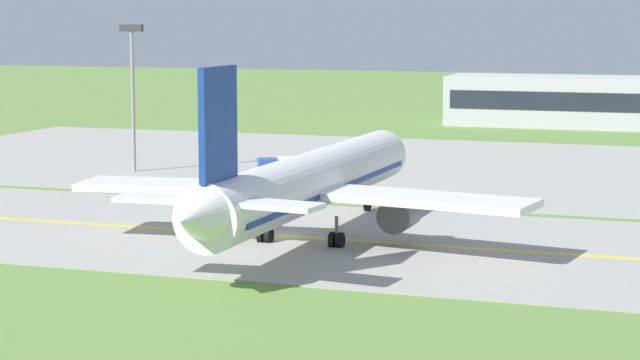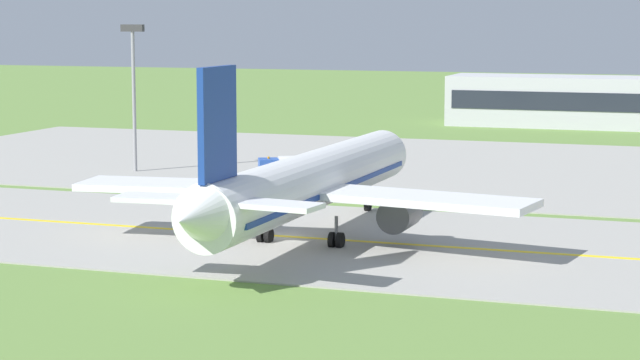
# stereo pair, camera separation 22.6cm
# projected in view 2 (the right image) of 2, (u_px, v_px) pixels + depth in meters

# --- Properties ---
(ground_plane) EXTENTS (500.00, 500.00, 0.00)m
(ground_plane) POSITION_uv_depth(u_px,v_px,m) (287.00, 238.00, 83.13)
(ground_plane) COLOR olive
(taxiway_strip) EXTENTS (240.00, 28.00, 0.10)m
(taxiway_strip) POSITION_uv_depth(u_px,v_px,m) (287.00, 237.00, 83.12)
(taxiway_strip) COLOR #9E9B93
(taxiway_strip) RESTS_ON ground
(apron_pad) EXTENTS (140.00, 52.00, 0.10)m
(apron_pad) POSITION_uv_depth(u_px,v_px,m) (526.00, 170.00, 119.21)
(apron_pad) COLOR #9E9B93
(apron_pad) RESTS_ON ground
(taxiway_centreline) EXTENTS (220.00, 0.60, 0.01)m
(taxiway_centreline) POSITION_uv_depth(u_px,v_px,m) (287.00, 236.00, 83.11)
(taxiway_centreline) COLOR yellow
(taxiway_centreline) RESTS_ON taxiway_strip
(airplane_lead) EXTENTS (32.52, 39.56, 12.70)m
(airplane_lead) POSITION_uv_depth(u_px,v_px,m) (308.00, 183.00, 81.12)
(airplane_lead) COLOR white
(airplane_lead) RESTS_ON ground
(service_truck_fuel) EXTENTS (6.28, 4.53, 2.65)m
(service_truck_fuel) POSITION_uv_depth(u_px,v_px,m) (291.00, 168.00, 109.77)
(service_truck_fuel) COLOR #264CA5
(service_truck_fuel) RESTS_ON ground
(terminal_building) EXTENTS (51.20, 10.94, 8.29)m
(terminal_building) POSITION_uv_depth(u_px,v_px,m) (634.00, 103.00, 164.20)
(terminal_building) COLOR #B2B2B7
(terminal_building) RESTS_ON ground
(apron_light_mast) EXTENTS (2.40, 0.50, 14.70)m
(apron_light_mast) POSITION_uv_depth(u_px,v_px,m) (134.00, 79.00, 116.99)
(apron_light_mast) COLOR gray
(apron_light_mast) RESTS_ON ground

